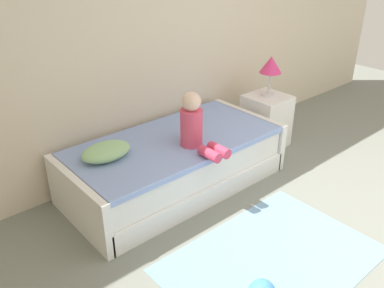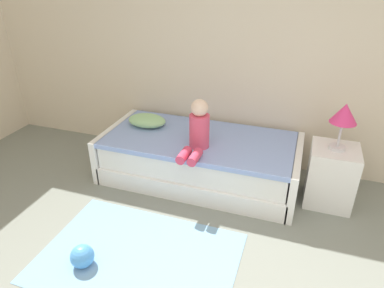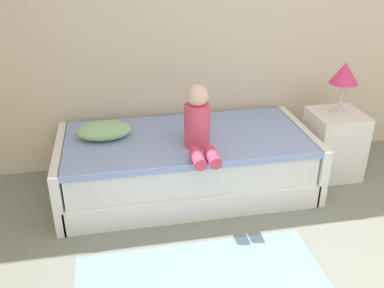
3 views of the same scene
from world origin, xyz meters
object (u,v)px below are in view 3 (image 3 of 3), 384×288
at_px(nightstand, 333,144).
at_px(child_figure, 198,124).
at_px(table_lamp, 344,76).
at_px(bed, 186,163).
at_px(pillow, 104,131).

height_order(nightstand, child_figure, child_figure).
xyz_separation_m(nightstand, table_lamp, (0.00, 0.00, 0.64)).
bearing_deg(table_lamp, bed, -179.58).
distance_m(bed, table_lamp, 1.52).
relative_size(child_figure, pillow, 1.16).
xyz_separation_m(nightstand, pillow, (-2.01, 0.09, 0.26)).
height_order(bed, child_figure, child_figure).
xyz_separation_m(bed, table_lamp, (1.35, 0.01, 0.69)).
bearing_deg(bed, child_figure, -76.92).
height_order(child_figure, pillow, child_figure).
bearing_deg(bed, table_lamp, 0.42).
distance_m(nightstand, child_figure, 1.38).
relative_size(bed, table_lamp, 4.69).
bearing_deg(table_lamp, child_figure, -169.59).
relative_size(nightstand, table_lamp, 1.33).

